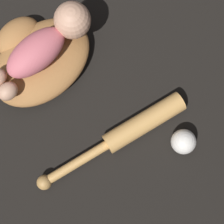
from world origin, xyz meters
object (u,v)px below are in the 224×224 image
at_px(baseball_glove, 37,58).
at_px(baseball_bat, 128,132).
at_px(baby_figure, 47,43).
at_px(baseball, 183,142).

bearing_deg(baseball_glove, baseball_bat, -97.51).
height_order(baby_figure, baseball, baby_figure).
relative_size(baby_figure, baseball, 4.75).
height_order(baseball_glove, baseball, baseball_glove).
distance_m(baseball_glove, baseball, 0.48).
distance_m(baseball_bat, baseball, 0.16).
relative_size(baseball_bat, baseball, 6.09).
height_order(baseball_glove, baseball_bat, baseball_glove).
bearing_deg(baby_figure, baseball_glove, 139.46).
bearing_deg(baseball_glove, baby_figure, -40.54).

